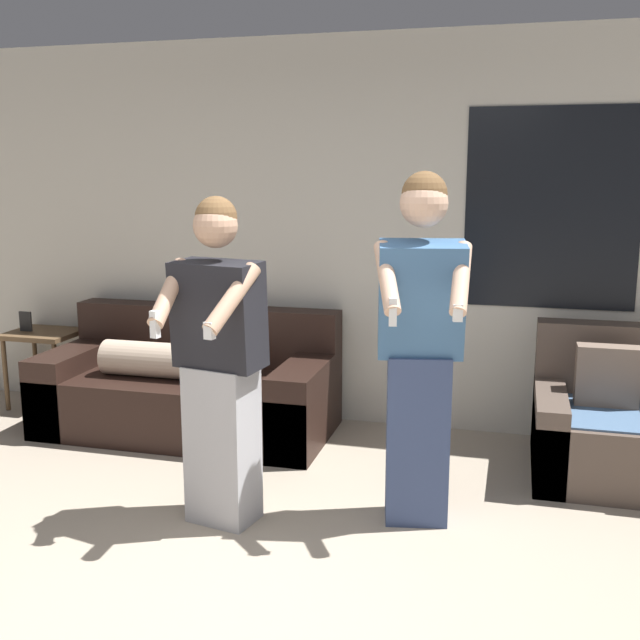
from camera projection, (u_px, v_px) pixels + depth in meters
The scene contains 6 objects.
wall_back at pixel (361, 235), 5.23m from camera, with size 6.71×0.07×2.70m.
couch at pixel (190, 389), 5.23m from camera, with size 1.99×0.94×0.83m.
armchair at pixel (604, 427), 4.47m from camera, with size 0.81×0.91×0.86m.
side_table at pixel (43, 343), 5.73m from camera, with size 0.52×0.45×0.74m.
person_left at pixel (219, 363), 3.75m from camera, with size 0.50×0.53×1.68m.
person_right at pixel (420, 347), 3.74m from camera, with size 0.48×0.54×1.79m.
Camera 1 is at (1.08, -2.33, 1.79)m, focal length 42.00 mm.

